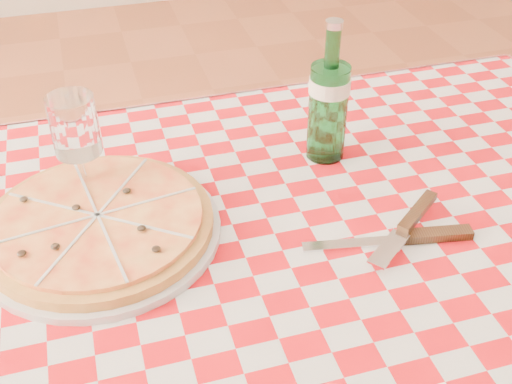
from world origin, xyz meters
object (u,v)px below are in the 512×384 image
pizza_plate (99,223)px  wine_glass (79,150)px  water_bottle (329,92)px  dining_table (281,301)px

pizza_plate → wine_glass: (-0.01, 0.09, 0.06)m
water_bottle → pizza_plate: bearing=-164.9°
water_bottle → wine_glass: bearing=-178.8°
water_bottle → wine_glass: water_bottle is taller
dining_table → water_bottle: size_ratio=5.21×
pizza_plate → wine_glass: wine_glass is taller
wine_glass → dining_table: bearing=-38.7°
pizza_plate → water_bottle: 0.40m
dining_table → wine_glass: wine_glass is taller
pizza_plate → wine_glass: 0.11m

